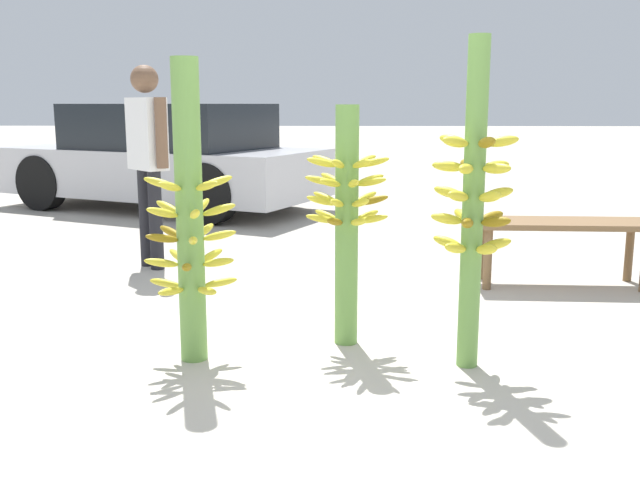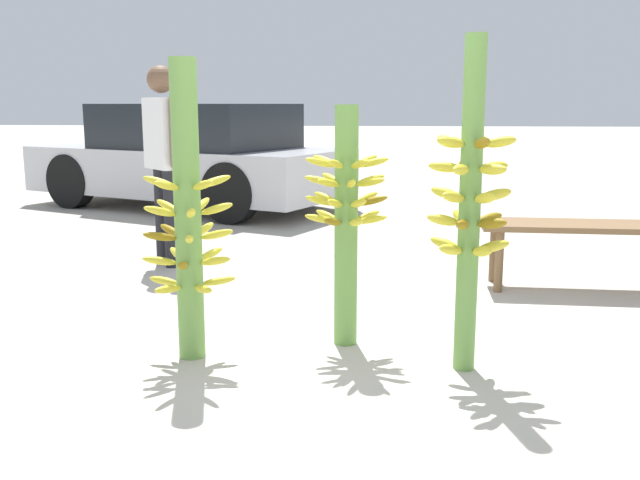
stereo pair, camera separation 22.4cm
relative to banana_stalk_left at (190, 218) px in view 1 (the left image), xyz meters
The scene contains 7 objects.
ground_plane 1.07m from the banana_stalk_left, ahead, with size 80.00×80.00×0.00m, color #B2AA9E.
banana_stalk_left is the anchor object (origin of this frame).
banana_stalk_center 0.84m from the banana_stalk_left, 19.52° to the left, with size 0.45×0.45×1.30m.
banana_stalk_right 1.40m from the banana_stalk_left, ahead, with size 0.41×0.41×1.62m.
vendor_person 2.24m from the banana_stalk_left, 110.11° to the left, with size 0.45×0.48×1.60m.
market_bench 2.86m from the banana_stalk_left, 34.29° to the left, with size 1.34×0.48×0.48m.
parked_car 5.57m from the banana_stalk_left, 105.19° to the left, with size 4.37×3.21×1.30m.
Camera 1 is at (-0.01, -3.37, 1.30)m, focal length 40.00 mm.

